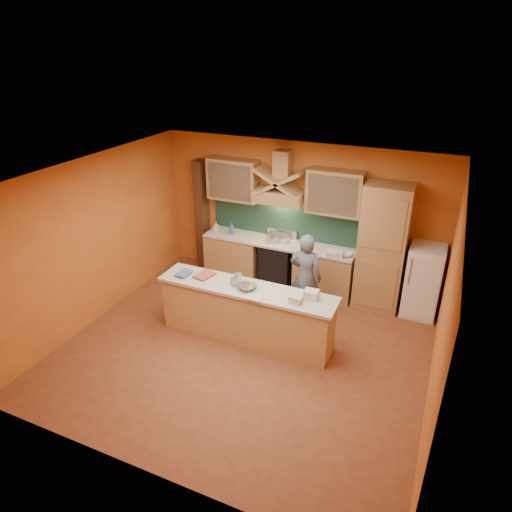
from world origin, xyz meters
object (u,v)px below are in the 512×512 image
at_px(stove, 278,263).
at_px(kitchen_scale, 246,287).
at_px(mixing_bowl, 247,287).
at_px(person, 305,276).
at_px(fridge, 423,281).

height_order(stove, kitchen_scale, kitchen_scale).
height_order(kitchen_scale, mixing_bowl, kitchen_scale).
distance_m(kitchen_scale, mixing_bowl, 0.03).
bearing_deg(mixing_bowl, person, 59.78).
distance_m(stove, kitchen_scale, 2.04).
bearing_deg(stove, kitchen_scale, -83.60).
relative_size(stove, fridge, 0.69).
bearing_deg(stove, fridge, 0.00).
bearing_deg(kitchen_scale, person, 62.32).
relative_size(fridge, mixing_bowl, 4.48).
relative_size(person, kitchen_scale, 14.63).
bearing_deg(person, fridge, -152.25).
height_order(stove, mixing_bowl, mixing_bowl).
relative_size(fridge, person, 0.83).
bearing_deg(mixing_bowl, fridge, 38.16).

